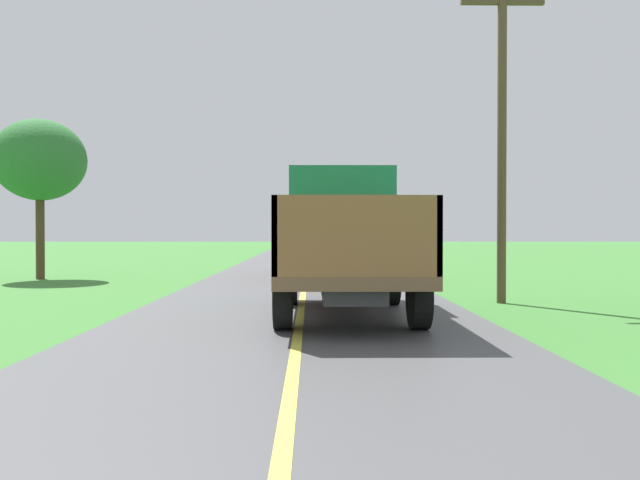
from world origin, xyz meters
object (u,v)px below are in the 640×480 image
at_px(banana_truck_near, 342,237).
at_px(roadside_tree_near_left, 40,161).
at_px(utility_pole_roadside, 502,132).
at_px(banana_truck_far, 326,235).

height_order(banana_truck_near, roadside_tree_near_left, roadside_tree_near_left).
bearing_deg(utility_pole_roadside, banana_truck_far, 115.82).
xyz_separation_m(banana_truck_far, roadside_tree_near_left, (-9.52, -0.35, 2.48)).
bearing_deg(banana_truck_near, banana_truck_far, 90.59).
bearing_deg(banana_truck_near, utility_pole_roadside, 26.06).
relative_size(banana_truck_far, utility_pole_roadside, 0.82).
bearing_deg(banana_truck_near, roadside_tree_near_left, 136.63).
distance_m(banana_truck_far, utility_pole_roadside, 8.84).
distance_m(banana_truck_near, banana_truck_far, 9.44).
relative_size(banana_truck_near, banana_truck_far, 1.00).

